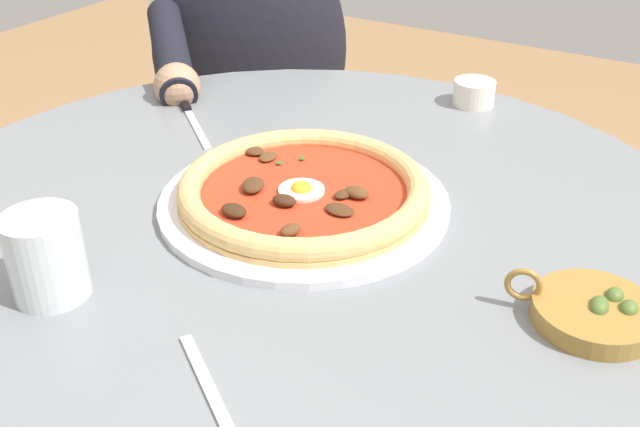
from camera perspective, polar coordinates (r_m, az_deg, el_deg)
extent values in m
cylinder|color=gray|center=(0.82, -2.04, -0.97)|extent=(0.94, 0.94, 0.03)
cylinder|color=white|center=(0.83, -1.43, 0.98)|extent=(0.33, 0.33, 0.01)
cylinder|color=#E0B26B|center=(0.83, -1.44, 1.46)|extent=(0.28, 0.28, 0.01)
torus|color=#E0B26B|center=(0.82, -1.45, 2.08)|extent=(0.28, 0.28, 0.03)
cylinder|color=red|center=(0.82, -1.44, 1.77)|extent=(0.27, 0.27, 0.00)
cylinder|color=white|center=(0.81, -1.29, 1.77)|extent=(0.05, 0.05, 0.00)
ellipsoid|color=yellow|center=(0.81, -1.30, 1.89)|extent=(0.02, 0.02, 0.02)
ellipsoid|color=#4C2D19|center=(0.82, -5.21, 2.21)|extent=(0.04, 0.04, 0.01)
ellipsoid|color=#3D2314|center=(0.78, -6.67, 0.24)|extent=(0.03, 0.03, 0.01)
ellipsoid|color=#4C2D19|center=(0.80, 1.81, 1.50)|extent=(0.03, 0.02, 0.01)
ellipsoid|color=#3D2314|center=(0.79, -2.55, 0.94)|extent=(0.02, 0.03, 0.01)
ellipsoid|color=brown|center=(0.89, -4.03, 4.41)|extent=(0.03, 0.02, 0.01)
ellipsoid|color=brown|center=(0.80, 2.86, 1.63)|extent=(0.02, 0.03, 0.01)
ellipsoid|color=#4C2D19|center=(0.78, 1.64, 0.40)|extent=(0.03, 0.04, 0.01)
ellipsoid|color=#4C2D19|center=(0.91, -5.21, 4.89)|extent=(0.03, 0.03, 0.01)
ellipsoid|color=brown|center=(0.74, -2.29, -1.27)|extent=(0.03, 0.02, 0.01)
ellipsoid|color=#2D6B28|center=(0.82, -1.64, 1.92)|extent=(0.01, 0.01, 0.00)
ellipsoid|color=#2D6B28|center=(0.88, -1.39, 4.30)|extent=(0.01, 0.01, 0.00)
ellipsoid|color=#2D6B28|center=(0.87, -3.19, 3.94)|extent=(0.01, 0.01, 0.00)
cylinder|color=silver|center=(0.71, -20.42, -3.12)|extent=(0.07, 0.07, 0.08)
cylinder|color=silver|center=(0.73, -19.98, -5.20)|extent=(0.06, 0.06, 0.02)
cube|color=silver|center=(1.03, -9.44, 6.44)|extent=(0.09, 0.11, 0.00)
cube|color=black|center=(1.13, -10.59, 8.67)|extent=(0.06, 0.07, 0.01)
cylinder|color=white|center=(1.12, 11.81, 9.12)|extent=(0.06, 0.06, 0.04)
cylinder|color=olive|center=(1.11, 11.86, 9.55)|extent=(0.05, 0.05, 0.01)
cylinder|color=olive|center=(0.70, 20.42, -7.20)|extent=(0.11, 0.11, 0.02)
torus|color=olive|center=(0.68, 15.44, -5.31)|extent=(0.01, 0.03, 0.03)
ellipsoid|color=#516B2D|center=(0.69, 20.74, -6.90)|extent=(0.02, 0.02, 0.02)
ellipsoid|color=#516B2D|center=(0.70, 22.74, -6.85)|extent=(0.02, 0.02, 0.02)
ellipsoid|color=#516B2D|center=(0.71, 21.82, -5.91)|extent=(0.02, 0.02, 0.02)
ellipsoid|color=#516B2D|center=(0.69, 20.76, -6.64)|extent=(0.02, 0.02, 0.02)
cube|color=#BCBCC1|center=(0.59, -7.88, -14.64)|extent=(0.11, 0.16, 0.00)
cube|color=#282833|center=(1.65, -4.60, -3.28)|extent=(0.43, 0.44, 0.45)
ellipsoid|color=black|center=(1.44, -5.38, 12.32)|extent=(0.41, 0.42, 0.49)
cylinder|color=black|center=(1.22, -11.46, 12.17)|extent=(0.23, 0.23, 0.11)
sphere|color=tan|center=(1.13, -10.98, 9.63)|extent=(0.07, 0.07, 0.07)
cube|color=beige|center=(1.58, -5.11, 4.81)|extent=(0.62, 0.62, 0.02)
cube|color=beige|center=(1.70, -5.95, 13.56)|extent=(0.27, 0.32, 0.36)
cylinder|color=#B7B2A8|center=(1.53, -11.59, -6.91)|extent=(0.02, 0.02, 0.45)
cylinder|color=#B7B2A8|center=(1.55, 3.21, -5.68)|extent=(0.02, 0.02, 0.45)
cylinder|color=#B7B2A8|center=(1.86, -11.33, 0.46)|extent=(0.02, 0.02, 0.45)
cylinder|color=#B7B2A8|center=(1.88, 0.79, 1.40)|extent=(0.02, 0.02, 0.45)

